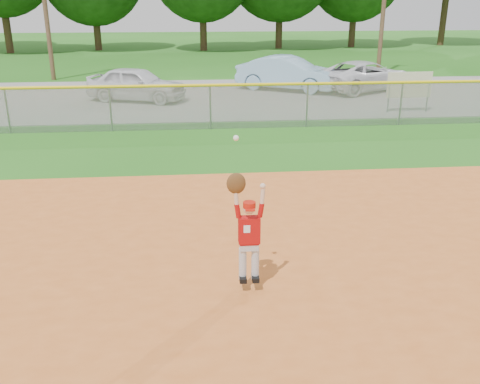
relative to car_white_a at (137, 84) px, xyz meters
name	(u,v)px	position (x,y,z in m)	size (l,w,h in m)	color
ground	(235,269)	(2.95, -15.33, -0.75)	(120.00, 120.00, 0.00)	#205D15
parking_strip	(205,97)	(2.95, 0.67, -0.73)	(44.00, 10.00, 0.03)	slate
car_white_a	(137,84)	(0.00, 0.00, 0.00)	(1.69, 4.21, 1.44)	silver
car_blue	(288,73)	(6.92, 2.06, 0.07)	(1.68, 4.81, 1.58)	#85AEC7
car_white_b	(365,76)	(10.53, 1.63, -0.02)	(2.30, 5.00, 1.39)	silver
sponsor_sign	(409,86)	(10.69, -3.34, 0.29)	(1.77, 0.09, 1.57)	gray
outfield_fence	(210,104)	(2.95, -5.33, 0.13)	(40.06, 0.10, 1.55)	gray
ballplayer	(247,228)	(3.08, -16.07, 0.33)	(0.57, 0.25, 2.30)	silver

